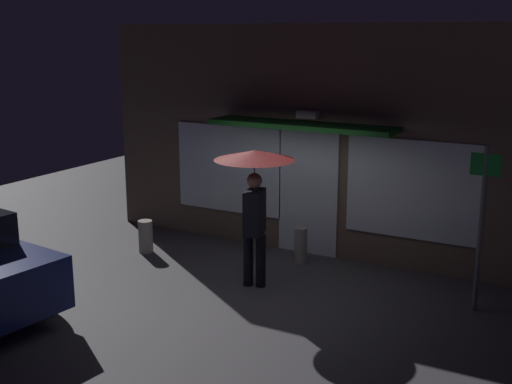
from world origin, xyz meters
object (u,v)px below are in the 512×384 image
at_px(person_with_umbrella, 254,182).
at_px(street_sign_post, 482,219).
at_px(sidewalk_bollard, 301,245).
at_px(sidewalk_bollard_2, 146,236).

distance_m(person_with_umbrella, street_sign_post, 3.23).
relative_size(person_with_umbrella, sidewalk_bollard, 3.45).
relative_size(person_with_umbrella, sidewalk_bollard_2, 3.66).
bearing_deg(person_with_umbrella, street_sign_post, -90.72).
xyz_separation_m(sidewalk_bollard, sidewalk_bollard_2, (-2.63, -0.83, -0.02)).
height_order(person_with_umbrella, street_sign_post, street_sign_post).
distance_m(sidewalk_bollard, sidewalk_bollard_2, 2.75).
relative_size(sidewalk_bollard, sidewalk_bollard_2, 1.06).
bearing_deg(street_sign_post, sidewalk_bollard_2, -177.60).
relative_size(street_sign_post, sidewalk_bollard, 3.81).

